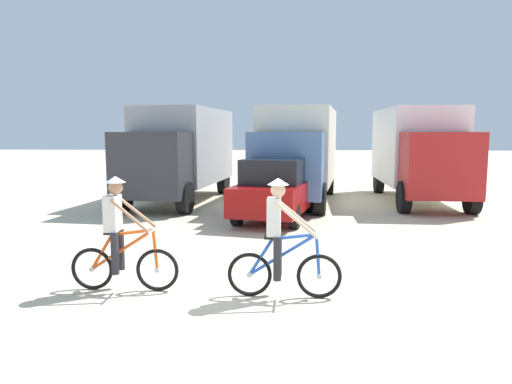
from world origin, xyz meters
The scene contains 8 objects.
ground_plane centered at (0.00, 0.00, 0.00)m, with size 120.00×120.00×0.00m, color beige.
box_truck_grey_hauler centered at (-3.28, 9.81, 1.87)m, with size 3.10×6.97×3.35m.
box_truck_cream_rv centered at (0.94, 9.89, 1.87)m, with size 3.33×7.02×3.35m.
box_truck_avon_van centered at (5.29, 10.22, 1.87)m, with size 2.67×6.85×3.35m.
sedan_parked centered at (0.21, 6.29, 0.88)m, with size 2.63×4.48×1.76m.
cyclist_orange_shirt centered at (-2.17, -0.10, 0.85)m, with size 1.73×0.52×1.82m.
cyclist_cowboy_hat centered at (0.34, -0.28, 0.85)m, with size 1.73×0.52×1.82m.
supply_crate centered at (-0.59, 6.39, 0.24)m, with size 0.60×0.59×0.48m, color olive.
Camera 1 is at (0.35, -7.27, 2.49)m, focal length 33.37 mm.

